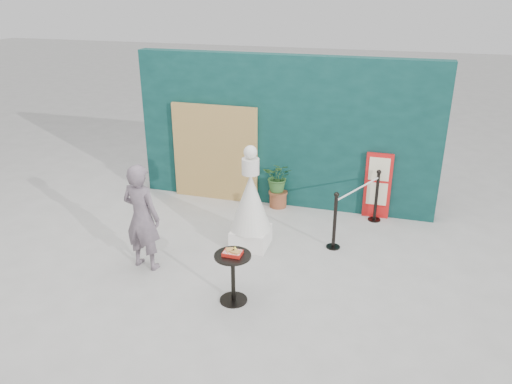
{
  "coord_description": "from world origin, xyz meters",
  "views": [
    {
      "loc": [
        2.19,
        -6.16,
        4.21
      ],
      "look_at": [
        0.0,
        1.2,
        1.0
      ],
      "focal_mm": 35.0,
      "sensor_mm": 36.0,
      "label": 1
    }
  ],
  "objects": [
    {
      "name": "planter",
      "position": [
        -0.04,
        2.89,
        0.56
      ],
      "size": [
        0.57,
        0.49,
        0.97
      ],
      "color": "brown",
      "rests_on": "ground"
    },
    {
      "name": "food_basket",
      "position": [
        0.17,
        -0.48,
        0.79
      ],
      "size": [
        0.26,
        0.19,
        0.11
      ],
      "color": "red",
      "rests_on": "cafe_table"
    },
    {
      "name": "ground",
      "position": [
        0.0,
        0.0,
        0.0
      ],
      "size": [
        60.0,
        60.0,
        0.0
      ],
      "primitive_type": "plane",
      "color": "#ADAAA5",
      "rests_on": "ground"
    },
    {
      "name": "woman",
      "position": [
        -1.5,
        0.02,
        0.87
      ],
      "size": [
        0.69,
        0.51,
        1.74
      ],
      "primitive_type": "imported",
      "rotation": [
        0.0,
        0.0,
        2.99
      ],
      "color": "slate",
      "rests_on": "ground"
    },
    {
      "name": "statue",
      "position": [
        -0.08,
        1.15,
        0.74
      ],
      "size": [
        0.71,
        0.71,
        1.82
      ],
      "color": "white",
      "rests_on": "ground"
    },
    {
      "name": "menu_board",
      "position": [
        1.9,
        2.95,
        0.65
      ],
      "size": [
        0.5,
        0.07,
        1.3
      ],
      "color": "red",
      "rests_on": "ground"
    },
    {
      "name": "back_wall",
      "position": [
        0.0,
        3.15,
        1.5
      ],
      "size": [
        6.0,
        0.3,
        3.0
      ],
      "primitive_type": "cube",
      "color": "#0A2D2B",
      "rests_on": "ground"
    },
    {
      "name": "stanchion_barrier",
      "position": [
        1.6,
        2.14,
        0.49
      ],
      "size": [
        0.84,
        1.54,
        1.03
      ],
      "color": "black",
      "rests_on": "ground"
    },
    {
      "name": "cafe_table",
      "position": [
        0.16,
        -0.48,
        0.5
      ],
      "size": [
        0.52,
        0.52,
        0.75
      ],
      "color": "black",
      "rests_on": "ground"
    },
    {
      "name": "bamboo_fence",
      "position": [
        -1.4,
        2.94,
        1.0
      ],
      "size": [
        1.8,
        0.08,
        2.0
      ],
      "primitive_type": "cube",
      "color": "tan",
      "rests_on": "ground"
    }
  ]
}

